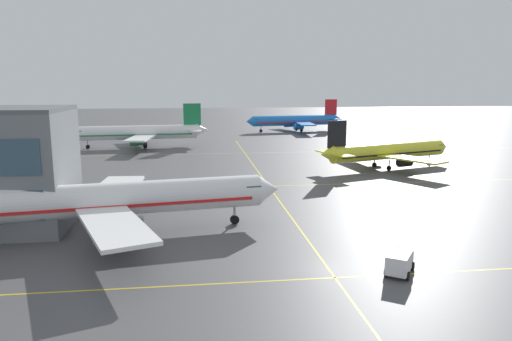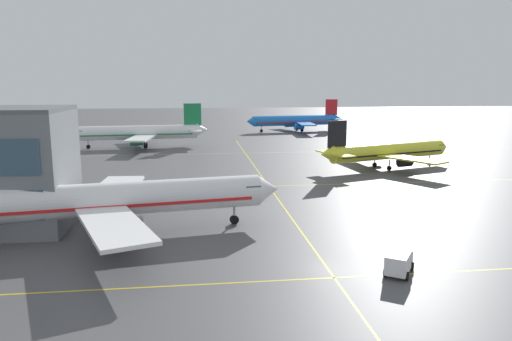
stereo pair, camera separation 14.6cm
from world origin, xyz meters
The scene contains 7 objects.
ground_plane centered at (0.00, 0.00, 0.00)m, with size 600.00×600.00×0.00m, color #4C4C4F.
airliner_front_gate centered at (-21.29, 13.91, 4.11)m, with size 38.65×33.01×12.03m.
airliner_second_row centered at (26.85, 51.85, 3.50)m, with size 32.21×27.54×10.26m.
airliner_third_row centered at (-27.42, 91.76, 4.03)m, with size 38.01×32.64×11.81m.
airliner_far_left_stand centered at (24.02, 130.01, 3.90)m, with size 36.71×31.31×11.43m.
taxiway_markings centered at (0.00, 37.65, 0.00)m, with size 154.45×130.84×0.01m.
service_truck_red_van centered at (6.21, -1.80, 1.18)m, with size 3.85×4.43×2.10m.
Camera 2 is at (-12.16, -41.92, 17.42)m, focal length 33.73 mm.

